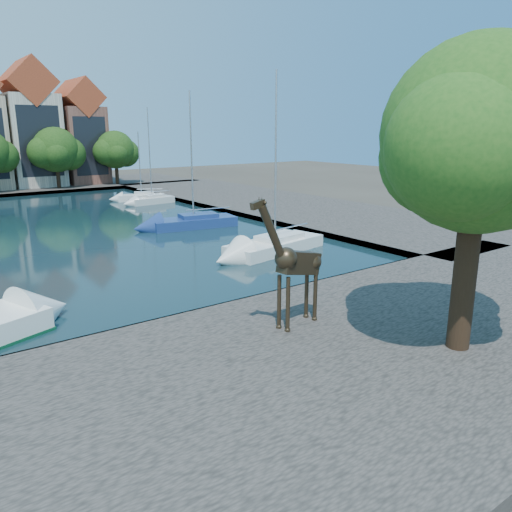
# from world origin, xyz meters

# --- Properties ---
(ground) EXTENTS (160.00, 160.00, 0.00)m
(ground) POSITION_xyz_m (0.00, 0.00, 0.00)
(ground) COLOR #38332B
(ground) RESTS_ON ground
(water_basin) EXTENTS (38.00, 50.00, 0.08)m
(water_basin) POSITION_xyz_m (0.00, 24.00, 0.04)
(water_basin) COLOR black
(water_basin) RESTS_ON ground
(near_quay) EXTENTS (50.00, 14.00, 0.50)m
(near_quay) POSITION_xyz_m (0.00, -7.00, 0.25)
(near_quay) COLOR #4E4844
(near_quay) RESTS_ON ground
(right_quay) EXTENTS (14.00, 52.00, 0.50)m
(right_quay) POSITION_xyz_m (25.00, 24.00, 0.25)
(right_quay) COLOR #4E4844
(right_quay) RESTS_ON ground
(plane_tree) EXTENTS (8.32, 6.40, 10.62)m
(plane_tree) POSITION_xyz_m (7.62, -9.01, 7.67)
(plane_tree) COLOR #332114
(plane_tree) RESTS_ON near_quay
(townhouse_east_mid) EXTENTS (6.43, 9.18, 16.65)m
(townhouse_east_mid) POSITION_xyz_m (8.50, 55.99, 8.10)
(townhouse_east_mid) COLOR beige
(townhouse_east_mid) RESTS_ON far_quay
(townhouse_east_end) EXTENTS (5.44, 9.18, 14.43)m
(townhouse_east_end) POSITION_xyz_m (15.00, 55.99, 7.11)
(townhouse_east_end) COLOR brown
(townhouse_east_end) RESTS_ON far_quay
(far_tree_east) EXTENTS (7.54, 5.80, 7.84)m
(far_tree_east) POSITION_xyz_m (10.11, 50.49, 5.24)
(far_tree_east) COLOR #332114
(far_tree_east) RESTS_ON far_quay
(far_tree_far_east) EXTENTS (6.76, 5.20, 7.36)m
(far_tree_far_east) POSITION_xyz_m (18.09, 50.49, 5.08)
(far_tree_far_east) COLOR #332114
(far_tree_far_east) RESTS_ON far_quay
(giraffe_statue) EXTENTS (3.68, 0.92, 5.26)m
(giraffe_statue) POSITION_xyz_m (4.02, -3.96, 3.08)
(giraffe_statue) COLOR #332719
(giraffe_statue) RESTS_ON near_quay
(sailboat_right_a) EXTENTS (7.71, 3.82, 11.61)m
(sailboat_right_a) POSITION_xyz_m (12.17, 7.46, 0.68)
(sailboat_right_a) COLOR silver
(sailboat_right_a) RESTS_ON water_basin
(sailboat_right_b) EXTENTS (7.36, 3.58, 10.96)m
(sailboat_right_b) POSITION_xyz_m (12.00, 18.19, 0.68)
(sailboat_right_b) COLOR navy
(sailboat_right_b) RESTS_ON water_basin
(sailboat_right_c) EXTENTS (4.98, 2.13, 10.20)m
(sailboat_right_c) POSITION_xyz_m (15.00, 32.76, 0.65)
(sailboat_right_c) COLOR silver
(sailboat_right_c) RESTS_ON water_basin
(sailboat_right_d) EXTENTS (5.33, 3.69, 7.70)m
(sailboat_right_d) POSITION_xyz_m (15.00, 35.54, 0.62)
(sailboat_right_d) COLOR silver
(sailboat_right_d) RESTS_ON water_basin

